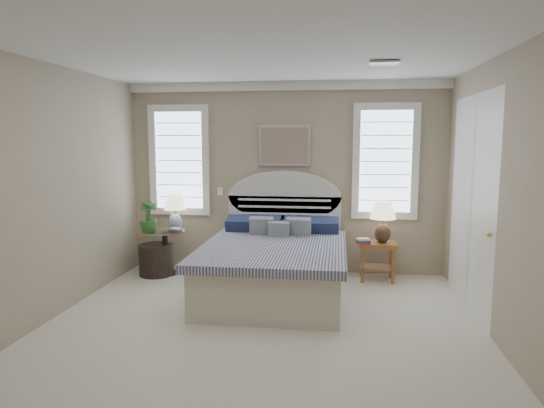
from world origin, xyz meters
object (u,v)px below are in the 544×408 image
at_px(floor_pot, 156,260).
at_px(lamp_left, 175,208).
at_px(side_table_left, 165,248).
at_px(nightstand_right, 377,252).
at_px(lamp_right, 383,217).
at_px(bed, 276,262).

distance_m(floor_pot, lamp_left, 0.77).
distance_m(side_table_left, nightstand_right, 2.95).
distance_m(nightstand_right, lamp_right, 0.49).
height_order(bed, side_table_left, bed).
xyz_separation_m(lamp_left, lamp_right, (2.89, -0.02, -0.06)).
distance_m(side_table_left, lamp_left, 0.57).
distance_m(nightstand_right, lamp_left, 2.88).
xyz_separation_m(bed, lamp_right, (1.36, 0.67, 0.49)).
bearing_deg(bed, lamp_left, 155.73).
relative_size(bed, floor_pot, 4.73).
bearing_deg(nightstand_right, floor_pot, -177.22).
bearing_deg(lamp_left, side_table_left, -141.56).
distance_m(bed, floor_pot, 1.86).
relative_size(bed, lamp_left, 4.50).
relative_size(side_table_left, lamp_left, 1.24).
bearing_deg(nightstand_right, lamp_left, -179.94).
xyz_separation_m(side_table_left, floor_pot, (-0.12, -0.05, -0.17)).
bearing_deg(floor_pot, bed, -17.06).
relative_size(floor_pot, lamp_left, 0.95).
xyz_separation_m(nightstand_right, lamp_left, (-2.83, -0.00, 0.55)).
xyz_separation_m(bed, floor_pot, (-1.77, 0.54, -0.17)).
bearing_deg(lamp_left, nightstand_right, 0.06).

